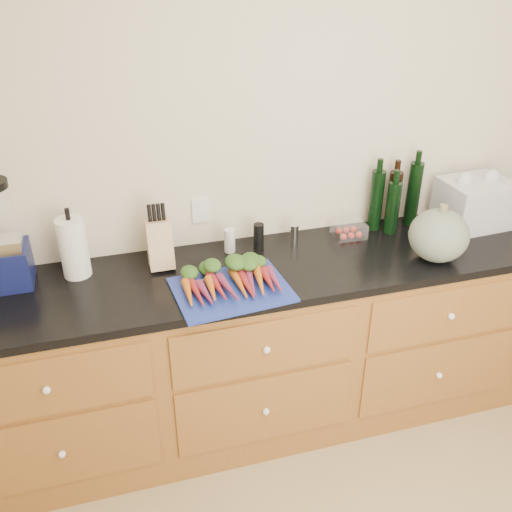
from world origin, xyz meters
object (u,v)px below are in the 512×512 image
object	(u,v)px
cutting_board	(231,290)
blender_appliance	(2,242)
carrots	(229,279)
paper_towel	(73,248)
knife_block	(160,244)
tomato_box	(349,230)
squash	(439,235)

from	to	relation	value
cutting_board	blender_appliance	xyz separation A→B (m)	(-0.91, 0.32, 0.20)
carrots	paper_towel	size ratio (longest dim) A/B	1.48
blender_appliance	paper_towel	world-z (taller)	blender_appliance
cutting_board	carrots	xyz separation A→B (m)	(0.00, 0.04, 0.03)
cutting_board	paper_towel	size ratio (longest dim) A/B	1.76
cutting_board	knife_block	xyz separation A→B (m)	(-0.26, 0.30, 0.10)
cutting_board	paper_towel	xyz separation A→B (m)	(-0.63, 0.32, 0.13)
carrots	blender_appliance	distance (m)	0.97
paper_towel	tomato_box	xyz separation A→B (m)	(1.32, 0.01, -0.10)
paper_towel	blender_appliance	bearing A→B (deg)	-179.46
squash	blender_appliance	size ratio (longest dim) A/B	0.57
carrots	blender_appliance	size ratio (longest dim) A/B	0.85
squash	knife_block	xyz separation A→B (m)	(-1.25, 0.29, -0.01)
carrots	squash	distance (m)	0.99
paper_towel	knife_block	distance (m)	0.37
blender_appliance	knife_block	distance (m)	0.66
cutting_board	tomato_box	world-z (taller)	tomato_box
cutting_board	knife_block	world-z (taller)	knife_block
blender_appliance	cutting_board	bearing A→B (deg)	-19.25
carrots	blender_appliance	xyz separation A→B (m)	(-0.91, 0.28, 0.17)
knife_block	squash	bearing A→B (deg)	-13.15
squash	cutting_board	bearing A→B (deg)	-179.47
knife_block	tomato_box	distance (m)	0.95
squash	knife_block	distance (m)	1.28
blender_appliance	paper_towel	distance (m)	0.29
cutting_board	paper_towel	bearing A→B (deg)	153.05
cutting_board	blender_appliance	distance (m)	0.98
paper_towel	carrots	bearing A→B (deg)	-24.03
squash	blender_appliance	distance (m)	1.92
squash	paper_towel	xyz separation A→B (m)	(-1.62, 0.31, 0.01)
paper_towel	knife_block	xyz separation A→B (m)	(0.37, -0.02, -0.03)
paper_towel	tomato_box	distance (m)	1.32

